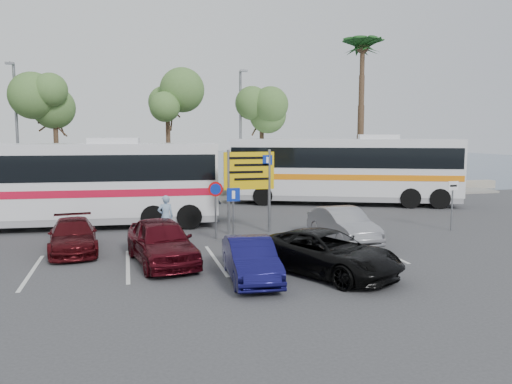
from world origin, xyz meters
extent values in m
plane|color=#363639|center=(0.00, 0.00, 0.00)|extent=(120.00, 120.00, 0.00)
cube|color=gray|center=(0.00, 14.00, 0.07)|extent=(44.00, 2.40, 0.15)
cube|color=gray|center=(0.00, 16.00, 0.30)|extent=(48.00, 0.80, 0.60)
plane|color=#405167|center=(0.00, 60.00, 0.01)|extent=(140.00, 140.00, 0.00)
cylinder|color=#382619|center=(-8.00, 14.00, 2.67)|extent=(0.28, 0.28, 5.04)
cylinder|color=#382619|center=(-1.50, 14.00, 2.95)|extent=(0.28, 0.28, 5.60)
cylinder|color=#382619|center=(4.50, 14.00, 2.74)|extent=(0.28, 0.28, 5.18)
cylinder|color=#382619|center=(11.50, 14.00, 5.15)|extent=(0.48, 0.48, 10.00)
cylinder|color=slate|center=(-10.00, 13.60, 4.15)|extent=(0.16, 0.16, 8.00)
cylinder|color=slate|center=(-10.00, 13.15, 8.10)|extent=(0.12, 0.90, 0.12)
cube|color=slate|center=(-10.00, 12.65, 8.05)|extent=(0.45, 0.25, 0.12)
cylinder|color=slate|center=(3.00, 13.60, 4.15)|extent=(0.16, 0.16, 8.00)
cylinder|color=slate|center=(3.00, 13.15, 8.10)|extent=(0.12, 0.90, 0.12)
cube|color=slate|center=(3.00, 12.65, 8.05)|extent=(0.45, 0.25, 0.12)
cylinder|color=slate|center=(0.10, 3.20, 1.80)|extent=(0.12, 0.12, 3.60)
cylinder|color=slate|center=(1.90, 3.20, 1.80)|extent=(0.12, 0.12, 3.60)
cube|color=gold|center=(1.00, 3.20, 2.70)|extent=(2.20, 0.06, 1.60)
cube|color=#0C2699|center=(1.80, 3.16, 3.15)|extent=(0.42, 0.01, 0.42)
cylinder|color=slate|center=(-0.60, 2.40, 1.10)|extent=(0.07, 0.07, 2.20)
cylinder|color=#B20C0C|center=(-0.60, 2.37, 2.05)|extent=(0.60, 0.03, 0.60)
cylinder|color=slate|center=(-0.20, 0.80, 1.10)|extent=(0.07, 0.07, 2.20)
cube|color=#0C2699|center=(-0.20, 0.78, 2.00)|extent=(0.50, 0.03, 0.50)
cylinder|color=slate|center=(9.80, 1.50, 1.10)|extent=(0.07, 0.07, 2.20)
cube|color=white|center=(9.80, 1.48, 2.00)|extent=(0.50, 0.03, 0.40)
cube|color=silver|center=(-6.50, 6.50, 2.21)|extent=(13.30, 3.90, 3.22)
cube|color=black|center=(-6.50, 6.50, 2.79)|extent=(13.05, 3.92, 1.15)
cube|color=red|center=(-6.50, 6.50, 1.69)|extent=(13.18, 3.92, 0.33)
cube|color=gray|center=(-6.50, 6.50, 0.60)|extent=(13.17, 3.86, 0.60)
cube|color=silver|center=(-6.50, 6.50, 3.96)|extent=(2.33, 1.93, 0.26)
cube|color=silver|center=(8.66, 10.50, 2.28)|extent=(13.62, 7.76, 3.33)
cube|color=black|center=(8.66, 10.50, 2.88)|extent=(13.38, 7.69, 1.18)
cube|color=orange|center=(8.66, 10.50, 1.75)|extent=(13.50, 7.73, 0.34)
cube|color=gray|center=(8.66, 10.50, 0.62)|extent=(13.48, 7.68, 0.62)
cube|color=silver|center=(8.66, 10.50, 4.08)|extent=(2.77, 2.52, 0.27)
imported|color=#11104B|center=(-0.60, -3.50, 0.61)|extent=(1.54, 3.78, 1.22)
imported|color=#430B0F|center=(-6.00, 1.50, 0.59)|extent=(2.02, 4.19, 1.17)
imported|color=#460A12|center=(-3.00, -0.98, 0.75)|extent=(2.45, 4.61, 1.49)
imported|color=black|center=(1.80, -3.50, 0.66)|extent=(4.24, 5.23, 1.32)
imported|color=gray|center=(4.20, 0.60, 0.68)|extent=(1.57, 4.15, 1.35)
imported|color=#7F9BB9|center=(-2.56, 3.07, 0.89)|extent=(0.70, 0.50, 1.78)
imported|color=#333B4D|center=(0.00, 6.50, 0.95)|extent=(0.99, 1.12, 1.91)
camera|label=1|loc=(-4.05, -17.36, 4.28)|focal=35.00mm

